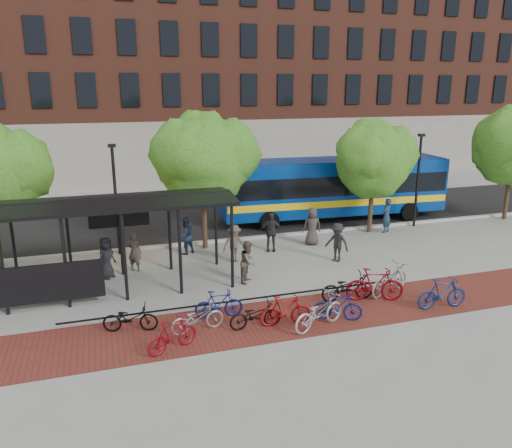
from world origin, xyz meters
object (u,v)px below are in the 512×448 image
object	(u,v)px
pedestrian_1	(134,252)
pedestrian_9	(337,242)
tree_c	(375,157)
bike_9	(375,285)
pedestrian_6	(312,226)
lamp_post_right	(418,178)
bike_7	(338,306)
pedestrian_2	(185,236)
lamp_post_left	(116,197)
pedestrian_8	(248,262)
bike_2	(197,318)
bike_3	(219,304)
pedestrian_7	(386,216)
bike_8	(347,287)
bus	(333,185)
pedestrian_0	(106,258)
bike_0	(130,318)
bike_5	(285,311)
tree_b	(204,156)
bike_1	(172,335)
pedestrian_4	(271,232)
bus_shelter	(88,214)
bike_10	(389,279)
bike_11	(442,293)
bike_6	(319,312)
pedestrian_3	(234,244)
bike_4	(255,315)

from	to	relation	value
pedestrian_1	pedestrian_9	bearing A→B (deg)	-158.13
tree_c	bike_9	xyz separation A→B (m)	(-4.48, -8.00, -3.42)
pedestrian_6	lamp_post_right	bearing A→B (deg)	-160.61
bike_7	pedestrian_2	world-z (taller)	pedestrian_2
lamp_post_left	pedestrian_9	size ratio (longest dim) A/B	2.90
pedestrian_8	pedestrian_9	world-z (taller)	pedestrian_9
pedestrian_6	bike_2	bearing A→B (deg)	53.19
bike_7	pedestrian_2	size ratio (longest dim) A/B	0.95
bike_3	pedestrian_6	bearing A→B (deg)	-38.72
pedestrian_7	bike_8	bearing A→B (deg)	18.42
bus	pedestrian_2	xyz separation A→B (m)	(-9.30, -3.65, -1.16)
pedestrian_0	pedestrian_9	bearing A→B (deg)	-55.45
bus	lamp_post_left	bearing A→B (deg)	-163.96
pedestrian_0	lamp_post_right	bearing A→B (deg)	-39.52
bus	bike_0	size ratio (longest dim) A/B	7.62
pedestrian_0	bike_7	bearing A→B (deg)	-90.73
lamp_post_left	bike_9	world-z (taller)	lamp_post_left
bike_7	bike_9	world-z (taller)	bike_9
bike_2	pedestrian_9	size ratio (longest dim) A/B	1.01
bike_2	bike_5	world-z (taller)	bike_5
bike_3	bike_5	xyz separation A→B (m)	(1.93, -1.21, 0.03)
bike_0	bike_8	bearing A→B (deg)	-76.56
bike_8	bike_9	size ratio (longest dim) A/B	0.95
bike_0	bike_5	xyz separation A→B (m)	(4.85, -1.11, 0.06)
tree_b	bike_2	size ratio (longest dim) A/B	3.63
bike_1	pedestrian_4	bearing A→B (deg)	-60.05
bike_8	pedestrian_4	xyz separation A→B (m)	(-0.80, 6.22, 0.42)
bus_shelter	bike_8	size ratio (longest dim) A/B	5.28
bike_1	bike_10	distance (m)	8.62
bike_11	bike_3	bearing A→B (deg)	82.15
lamp_post_left	bike_5	size ratio (longest dim) A/B	2.95
tree_b	pedestrian_0	size ratio (longest dim) A/B	3.72
bike_8	pedestrian_6	xyz separation A→B (m)	(1.46, 6.53, 0.41)
bike_10	pedestrian_6	size ratio (longest dim) A/B	1.16
bike_10	pedestrian_8	distance (m)	5.48
bike_9	pedestrian_7	size ratio (longest dim) A/B	1.13
bike_6	pedestrian_6	bearing A→B (deg)	-43.96
bus_shelter	bike_7	world-z (taller)	bus_shelter
bus	pedestrian_3	world-z (taller)	bus
pedestrian_2	pedestrian_3	xyz separation A→B (m)	(1.88, -1.78, -0.02)
bike_0	pedestrian_4	world-z (taller)	pedestrian_4
bus_shelter	bike_7	distance (m)	9.65
pedestrian_8	pedestrian_9	xyz separation A→B (m)	(4.47, 1.13, 0.03)
bike_2	pedestrian_8	world-z (taller)	pedestrian_8
tree_c	bike_1	bearing A→B (deg)	-142.17
bike_2	pedestrian_2	xyz separation A→B (m)	(0.96, 7.73, 0.41)
lamp_post_right	pedestrian_8	world-z (taller)	lamp_post_right
bike_8	pedestrian_2	xyz separation A→B (m)	(-4.72, 7.04, 0.35)
bike_4	pedestrian_1	size ratio (longest dim) A/B	1.02
bike_0	pedestrian_1	world-z (taller)	pedestrian_1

